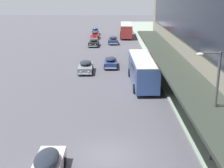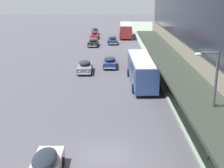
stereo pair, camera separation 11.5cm
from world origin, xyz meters
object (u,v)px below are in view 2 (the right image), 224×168
Objects in this scene: transit_bus_kerbside_front at (126,30)px; sedan_trailing_near at (95,31)px; transit_bus_kerbside_rear at (142,69)px; sedan_lead_mid at (45,168)px; sedan_lead_near at (95,35)px; sedan_oncoming_front at (110,62)px; sedan_second_near at (94,42)px; street_lamp at (212,99)px; sedan_oncoming_rear at (113,40)px; sedan_far_back at (85,67)px; pedestrian_at_kerb at (203,118)px.

sedan_trailing_near is (-7.47, 5.26, -1.03)m from transit_bus_kerbside_front.
sedan_lead_mid is (-7.36, -19.26, -1.06)m from transit_bus_kerbside_rear.
sedan_lead_near reaches higher than sedan_trailing_near.
sedan_second_near is at bearing 101.07° from sedan_oncoming_front.
sedan_lead_near is 1.04× the size of sedan_trailing_near.
street_lamp is (10.08, -53.41, 3.49)m from sedan_lead_near.
transit_bus_kerbside_rear reaches higher than sedan_lead_mid.
street_lamp is (9.77, -43.04, 3.53)m from sedan_second_near.
sedan_lead_mid reaches higher than sedan_oncoming_front.
street_lamp is (10.01, 2.00, 3.50)m from sedan_lead_mid.
transit_bus_kerbside_front is 2.23× the size of sedan_oncoming_rear.
sedan_lead_near reaches higher than sedan_far_back.
sedan_oncoming_rear is at bearing 88.81° from sedan_oncoming_front.
sedan_trailing_near reaches higher than sedan_oncoming_front.
sedan_oncoming_front is (-3.74, 8.49, -1.08)m from transit_bus_kerbside_rear.
transit_bus_kerbside_rear is 2.32× the size of sedan_oncoming_rear.
transit_bus_kerbside_front is at bearing 71.46° from sedan_oncoming_rear.
sedan_second_near is at bearing 90.08° from sedan_far_back.
sedan_lead_near is 54.46m from street_lamp.
transit_bus_kerbside_rear reaches higher than sedan_far_back.
street_lamp reaches higher than transit_bus_kerbside_rear.
sedan_far_back is 2.46× the size of pedestrian_at_kerb.
pedestrian_at_kerb is at bearing 30.14° from sedan_lead_mid.
sedan_lead_mid is at bearing -97.11° from transit_bus_kerbside_front.
sedan_oncoming_rear is at bearing 36.14° from sedan_second_near.
sedan_second_near is 44.27m from street_lamp.
transit_bus_kerbside_front is 2.09× the size of sedan_lead_mid.
transit_bus_kerbside_rear reaches higher than transit_bus_kerbside_front.
sedan_far_back is at bearing -99.31° from sedan_oncoming_rear.
sedan_far_back reaches higher than sedan_lead_mid.
pedestrian_at_kerb is (6.88, -41.48, 0.39)m from sedan_oncoming_rear.
sedan_second_near is 40.15m from pedestrian_at_kerb.
sedan_lead_mid is at bearing -168.69° from street_lamp.
pedestrian_at_kerb is (7.30, -21.42, 0.42)m from sedan_oncoming_front.
transit_bus_kerbside_front is at bearing 94.29° from pedestrian_at_kerb.
sedan_oncoming_front is at bearing 113.78° from transit_bus_kerbside_rear.
sedan_oncoming_front is 0.66× the size of street_lamp.
transit_bus_kerbside_front is at bearing 77.98° from sedan_far_back.
sedan_oncoming_rear is 0.97× the size of sedan_oncoming_front.
transit_bus_kerbside_front is 2.20× the size of sedan_trailing_near.
pedestrian_at_kerb is (11.27, -55.93, 0.40)m from sedan_trailing_near.
sedan_lead_mid is at bearing -94.82° from sedan_oncoming_rear.
sedan_lead_near is at bearing 118.36° from sedan_oncoming_rear.
sedan_oncoming_rear reaches higher than sedan_lead_mid.
street_lamp reaches higher than sedan_second_near.
sedan_trailing_near is at bearing 96.56° from sedan_oncoming_front.
transit_bus_kerbside_rear is 2.28× the size of sedan_trailing_near.
street_lamp is (9.74, -22.83, 3.50)m from sedan_far_back.
sedan_lead_near is 1.10× the size of sedan_second_near.
street_lamp reaches higher than sedan_far_back.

